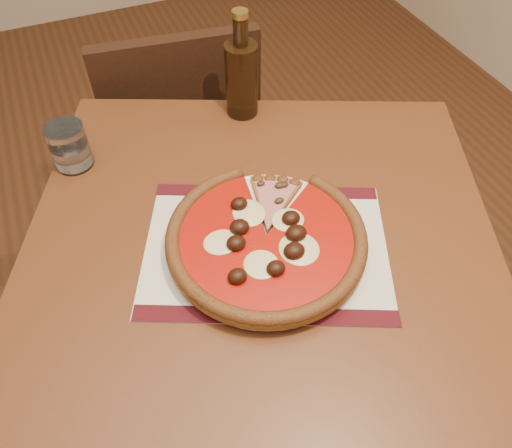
{
  "coord_description": "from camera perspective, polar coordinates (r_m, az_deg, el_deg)",
  "views": [
    {
      "loc": [
        0.58,
        0.07,
        1.41
      ],
      "look_at": [
        0.79,
        0.56,
        0.78
      ],
      "focal_mm": 35.0,
      "sensor_mm": 36.0,
      "label": 1
    }
  ],
  "objects": [
    {
      "name": "table",
      "position": [
        0.92,
        0.49,
        -6.18
      ],
      "size": [
        1.05,
        1.05,
        0.75
      ],
      "rotation": [
        0.0,
        0.0,
        -0.42
      ],
      "color": "#5F3116",
      "rests_on": "ground"
    },
    {
      "name": "water_glass",
      "position": [
        1.01,
        -20.57,
        8.33
      ],
      "size": [
        0.09,
        0.09,
        0.09
      ],
      "primitive_type": "cylinder",
      "rotation": [
        0.0,
        0.0,
        0.43
      ],
      "color": "white",
      "rests_on": "table"
    },
    {
      "name": "plate",
      "position": [
        0.82,
        1.16,
        -2.33
      ],
      "size": [
        0.31,
        0.31,
        0.02
      ],
      "primitive_type": "cylinder",
      "color": "white",
      "rests_on": "placemat"
    },
    {
      "name": "placemat",
      "position": [
        0.83,
        1.15,
        -2.75
      ],
      "size": [
        0.48,
        0.43,
        0.0
      ],
      "primitive_type": "cube",
      "rotation": [
        0.0,
        0.0,
        -0.43
      ],
      "color": "beige",
      "rests_on": "table"
    },
    {
      "name": "pizza",
      "position": [
        0.81,
        1.18,
        -1.48
      ],
      "size": [
        0.33,
        0.33,
        0.04
      ],
      "color": "brown",
      "rests_on": "plate"
    },
    {
      "name": "ham_slice",
      "position": [
        0.87,
        2.68,
        3.07
      ],
      "size": [
        0.1,
        0.13,
        0.02
      ],
      "rotation": [
        0.0,
        0.0,
        1.02
      ],
      "color": "brown",
      "rests_on": "plate"
    },
    {
      "name": "bottle",
      "position": [
        1.05,
        -1.66,
        16.55
      ],
      "size": [
        0.07,
        0.07,
        0.22
      ],
      "color": "#341E0D",
      "rests_on": "table"
    },
    {
      "name": "chair_far",
      "position": [
        1.47,
        -8.33,
        9.9
      ],
      "size": [
        0.44,
        0.44,
        0.84
      ],
      "rotation": [
        0.0,
        0.0,
        3.01
      ],
      "color": "black",
      "rests_on": "ground"
    }
  ]
}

